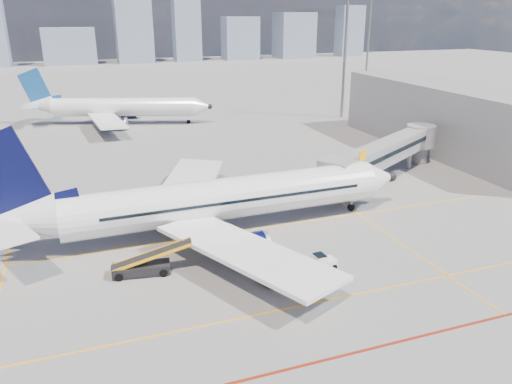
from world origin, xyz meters
TOP-DOWN VIEW (x-y plane):
  - ground at (0.00, 0.00)m, footprint 420.00×420.00m
  - apron_markings at (-0.58, -3.91)m, footprint 90.00×35.12m
  - jet_bridge at (23.51, 16.91)m, footprint 23.55×15.78m
  - terminal_block at (39.95, 26.00)m, footprint 10.00×42.00m
  - floodlight_mast_ne at (38.00, 55.00)m, footprint 3.20×0.61m
  - floodlight_mast_far at (65.00, 90.00)m, footprint 3.20×0.61m
  - distant_skyline at (-10.33, 190.00)m, footprint 251.14×14.53m
  - main_aircraft at (-1.85, 8.79)m, footprint 41.38×36.06m
  - second_aircraft at (-5.76, 63.29)m, footprint 34.81×29.67m
  - baggage_tug at (4.85, -1.58)m, footprint 2.14×1.39m
  - cargo_dolly at (0.73, -1.95)m, footprint 3.61×2.44m
  - belt_loader at (-9.18, 2.67)m, footprint 6.69×2.44m
  - ramp_worker at (2.89, -4.02)m, footprint 0.61×0.77m

SIDE VIEW (x-z plane):
  - ground at x=0.00m, z-range 0.00..0.00m
  - apron_markings at x=-0.58m, z-range 0.00..0.01m
  - baggage_tug at x=4.85m, z-range -0.03..1.40m
  - belt_loader at x=-9.18m, z-range -0.65..2.04m
  - ramp_worker at x=2.89m, z-range 0.00..1.85m
  - cargo_dolly at x=0.73m, z-range 0.09..1.91m
  - main_aircraft at x=-1.85m, z-range -2.81..9.25m
  - second_aircraft at x=-5.76m, z-range -2.09..8.55m
  - jet_bridge at x=23.51m, z-range 0.59..6.89m
  - terminal_block at x=39.95m, z-range 0.00..10.00m
  - distant_skyline at x=-10.33m, z-range -3.09..24.85m
  - floodlight_mast_ne at x=38.00m, z-range 0.86..26.31m
  - floodlight_mast_far at x=65.00m, z-range 0.86..26.31m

